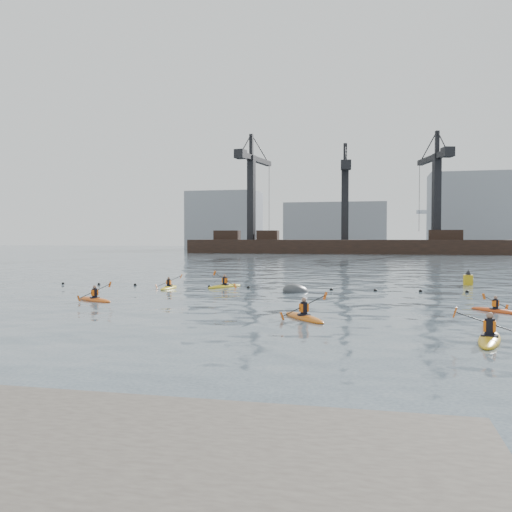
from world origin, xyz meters
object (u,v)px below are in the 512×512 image
(kayaker_1, at_px, (489,338))
(kayaker_4, at_px, (495,310))
(kayaker_3, at_px, (225,286))
(kayaker_5, at_px, (169,287))
(mooring_buoy, at_px, (296,292))
(nav_buoy, at_px, (468,280))
(kayaker_2, at_px, (95,299))
(kayaker_0, at_px, (304,317))

(kayaker_1, height_order, kayaker_4, kayaker_1)
(kayaker_3, bearing_deg, kayaker_5, -124.50)
(mooring_buoy, xyz_separation_m, nav_buoy, (12.25, 8.05, 0.41))
(kayaker_2, bearing_deg, kayaker_3, 2.85)
(kayaker_2, height_order, kayaker_4, kayaker_2)
(kayaker_4, distance_m, nav_buoy, 15.63)
(kayaker_3, bearing_deg, mooring_buoy, 7.12)
(kayaker_0, xyz_separation_m, kayaker_5, (-11.43, 12.38, -0.02))
(kayaker_4, relative_size, kayaker_5, 0.82)
(kayaker_3, bearing_deg, kayaker_4, -1.35)
(nav_buoy, bearing_deg, kayaker_2, -145.79)
(kayaker_0, relative_size, kayaker_2, 1.04)
(nav_buoy, bearing_deg, kayaker_4, -94.26)
(mooring_buoy, relative_size, nav_buoy, 1.60)
(nav_buoy, bearing_deg, kayaker_3, -162.11)
(kayaker_4, bearing_deg, kayaker_2, -42.77)
(kayaker_1, bearing_deg, kayaker_3, 143.06)
(kayaker_5, bearing_deg, mooring_buoy, -3.96)
(kayaker_4, bearing_deg, kayaker_0, -16.75)
(mooring_buoy, height_order, nav_buoy, nav_buoy)
(kayaker_1, xyz_separation_m, nav_buoy, (3.00, 23.77, 0.29))
(kayaker_2, xyz_separation_m, kayaker_5, (1.40, 8.01, -0.01))
(kayaker_0, relative_size, kayaker_1, 0.86)
(kayaker_0, relative_size, kayaker_3, 0.98)
(kayaker_0, xyz_separation_m, kayaker_3, (-7.76, 14.20, -0.00))
(kayaker_3, relative_size, kayaker_5, 1.10)
(kayaker_0, bearing_deg, kayaker_4, -9.33)
(kayaker_1, distance_m, kayaker_5, 24.61)
(kayaker_2, bearing_deg, kayaker_0, -78.67)
(kayaker_1, xyz_separation_m, kayaker_2, (-19.97, 8.15, -0.01))
(kayaker_5, distance_m, mooring_buoy, 9.33)
(kayaker_5, height_order, mooring_buoy, kayaker_5)
(kayaker_1, xyz_separation_m, kayaker_3, (-14.89, 17.99, -0.01))
(mooring_buoy, bearing_deg, nav_buoy, 33.29)
(kayaker_0, relative_size, kayaker_4, 1.31)
(kayaker_0, xyz_separation_m, kayaker_2, (-12.83, 4.36, -0.01))
(kayaker_4, xyz_separation_m, kayaker_5, (-20.41, 7.97, 0.00))
(kayaker_4, distance_m, kayaker_5, 21.91)
(kayaker_2, distance_m, kayaker_3, 11.07)
(kayaker_1, relative_size, kayaker_5, 1.26)
(kayaker_2, distance_m, kayaker_4, 21.81)
(kayaker_0, distance_m, mooring_buoy, 12.12)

